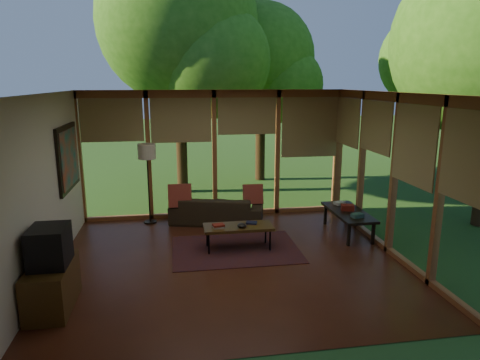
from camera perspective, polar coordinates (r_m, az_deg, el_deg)
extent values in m
plane|color=#562716|center=(7.12, -1.24, -10.78)|extent=(5.50, 5.50, 0.00)
plane|color=silver|center=(6.51, -1.36, 11.51)|extent=(5.50, 5.50, 0.00)
cube|color=silver|center=(6.89, -24.60, -0.94)|extent=(0.04, 5.00, 2.70)
cube|color=silver|center=(4.32, 3.19, -7.65)|extent=(5.50, 0.04, 2.70)
cube|color=#A15C32|center=(9.12, -3.41, 3.42)|extent=(5.50, 0.12, 2.70)
cube|color=#A15C32|center=(7.55, 19.86, 0.62)|extent=(0.12, 5.00, 2.70)
plane|color=#2C551F|center=(17.20, 22.24, 2.45)|extent=(40.00, 40.00, 0.00)
cylinder|color=#382414|center=(11.22, -8.05, 12.29)|extent=(0.28, 0.28, 5.49)
sphere|color=#285D15|center=(11.30, -8.31, 20.03)|extent=(3.97, 3.97, 3.97)
cylinder|color=#382414|center=(12.59, 2.71, 10.31)|extent=(0.28, 0.28, 4.54)
sphere|color=#285D15|center=(12.60, 2.77, 16.05)|extent=(3.03, 3.03, 3.03)
cylinder|color=#382414|center=(13.97, 23.37, 9.42)|extent=(0.28, 0.28, 4.48)
sphere|color=#285D15|center=(13.96, 23.84, 14.50)|extent=(2.79, 2.79, 2.79)
cube|color=maroon|center=(7.57, -0.59, -9.21)|extent=(2.19, 1.55, 0.01)
imported|color=#312718|center=(8.88, -3.11, -3.97)|extent=(2.01, 1.19, 0.55)
cube|color=maroon|center=(8.70, -8.03, -2.13)|extent=(0.47, 0.25, 0.49)
cube|color=maroon|center=(8.85, 1.73, -1.94)|extent=(0.41, 0.22, 0.43)
cube|color=beige|center=(7.37, -2.89, -6.27)|extent=(0.19, 0.15, 0.03)
cube|color=maroon|center=(7.36, -2.90, -6.03)|extent=(0.21, 0.18, 0.03)
cube|color=black|center=(7.57, 1.54, -5.71)|extent=(0.22, 0.19, 0.03)
ellipsoid|color=black|center=(7.36, 0.26, -6.08)|extent=(0.16, 0.16, 0.07)
cube|color=#503515|center=(6.16, -23.77, -12.85)|extent=(0.50, 1.00, 0.60)
cube|color=black|center=(5.94, -24.08, -8.06)|extent=(0.45, 0.55, 0.50)
cube|color=#315750|center=(8.08, 15.38, -4.59)|extent=(0.22, 0.18, 0.07)
cube|color=maroon|center=(8.46, 14.15, -3.57)|extent=(0.28, 0.23, 0.11)
cube|color=beige|center=(8.82, 13.13, -3.01)|extent=(0.25, 0.22, 0.06)
cylinder|color=black|center=(9.13, -11.87, -5.48)|extent=(0.26, 0.26, 0.03)
cylinder|color=black|center=(8.91, -12.10, -0.75)|extent=(0.03, 0.03, 1.52)
cylinder|color=beige|center=(8.77, -12.32, 3.75)|extent=(0.36, 0.36, 0.30)
cube|color=#503515|center=(7.47, -0.24, -6.29)|extent=(1.20, 0.50, 0.05)
cylinder|color=black|center=(7.32, -4.18, -8.52)|extent=(0.03, 0.03, 0.38)
cylinder|color=black|center=(7.47, 4.03, -8.06)|extent=(0.03, 0.03, 0.38)
cylinder|color=black|center=(7.65, -4.41, -7.54)|extent=(0.03, 0.03, 0.38)
cylinder|color=black|center=(7.80, 3.44, -7.12)|extent=(0.03, 0.03, 0.38)
cube|color=black|center=(8.44, 14.25, -4.18)|extent=(0.60, 1.40, 0.05)
cube|color=black|center=(7.91, 14.31, -7.14)|extent=(0.05, 0.05, 0.40)
cube|color=black|center=(8.09, 17.33, -6.86)|extent=(0.05, 0.05, 0.40)
cube|color=black|center=(8.96, 11.31, -4.57)|extent=(0.05, 0.05, 0.40)
cube|color=black|center=(9.12, 14.03, -4.38)|extent=(0.05, 0.05, 0.40)
cube|color=black|center=(8.17, -21.98, 2.78)|extent=(0.05, 1.35, 1.15)
cube|color=#176268|center=(8.17, -21.78, 2.79)|extent=(0.02, 1.20, 1.00)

